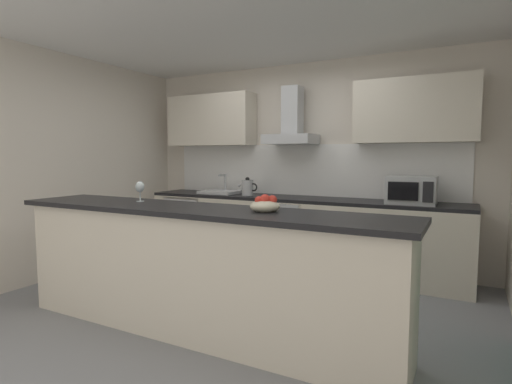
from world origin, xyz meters
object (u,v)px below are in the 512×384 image
at_px(microwave, 411,190).
at_px(fruit_bowl, 265,205).
at_px(refrigerator, 193,225).
at_px(wine_glass, 140,188).
at_px(kettle, 248,187).
at_px(sink, 220,192).
at_px(range_hood, 292,126).
at_px(oven, 287,232).

bearing_deg(microwave, fruit_bowl, -111.08).
height_order(refrigerator, wine_glass, wine_glass).
height_order(refrigerator, kettle, kettle).
bearing_deg(microwave, sink, 179.09).
bearing_deg(wine_glass, fruit_bowl, -2.04).
relative_size(microwave, range_hood, 0.69).
distance_m(microwave, sink, 2.46).
distance_m(wine_glass, fruit_bowl, 1.26).
bearing_deg(refrigerator, wine_glass, -65.26).
bearing_deg(kettle, wine_glass, -90.41).
relative_size(microwave, sink, 1.00).
bearing_deg(oven, wine_glass, -105.96).
relative_size(kettle, fruit_bowl, 1.31).
height_order(sink, fruit_bowl, sink).
height_order(oven, fruit_bowl, fruit_bowl).
relative_size(microwave, wine_glass, 2.81).
height_order(kettle, fruit_bowl, kettle).
distance_m(oven, fruit_bowl, 2.20).
xyz_separation_m(refrigerator, wine_glass, (0.90, -1.95, 0.71)).
xyz_separation_m(sink, kettle, (0.45, -0.04, 0.08)).
xyz_separation_m(refrigerator, kettle, (0.91, -0.03, 0.58)).
xyz_separation_m(wine_glass, fruit_bowl, (1.26, -0.04, -0.08)).
bearing_deg(refrigerator, oven, 0.11).
xyz_separation_m(range_hood, fruit_bowl, (0.70, -2.13, -0.73)).
relative_size(refrigerator, fruit_bowl, 3.86).
bearing_deg(range_hood, wine_glass, -105.02).
xyz_separation_m(microwave, wine_glass, (-2.02, -1.93, 0.09)).
relative_size(refrigerator, microwave, 1.70).
xyz_separation_m(microwave, fruit_bowl, (-0.76, -1.97, 0.01)).
bearing_deg(microwave, kettle, -179.83).
bearing_deg(sink, refrigerator, -178.31).
height_order(sink, kettle, sink).
relative_size(oven, refrigerator, 0.94).
bearing_deg(refrigerator, kettle, -1.94).
relative_size(range_hood, fruit_bowl, 3.27).
height_order(microwave, kettle, microwave).
xyz_separation_m(oven, fruit_bowl, (0.70, -2.00, 0.60)).
bearing_deg(microwave, wine_glass, -136.34).
distance_m(refrigerator, fruit_bowl, 3.01).
relative_size(range_hood, wine_glass, 4.05).
bearing_deg(wine_glass, range_hood, 74.98).
distance_m(microwave, range_hood, 1.64).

